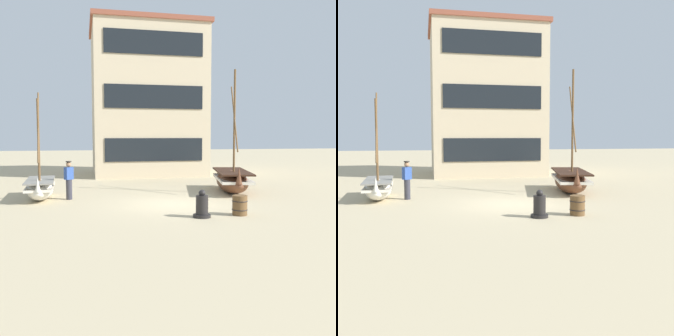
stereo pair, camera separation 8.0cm
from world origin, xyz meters
TOP-DOWN VIEW (x-y plane):
  - ground_plane at (0.00, 0.00)m, footprint 120.00×120.00m
  - fishing_boat_near_left at (3.64, 2.79)m, footprint 2.42×4.56m
  - fishing_boat_centre_large at (-5.43, 2.57)m, footprint 1.32×3.47m
  - fisherman_by_hull at (-4.19, 2.11)m, footprint 0.42×0.40m
  - capstan_winch at (0.39, -2.70)m, footprint 0.61×0.61m
  - wooden_barrel at (1.80, -2.63)m, footprint 0.56×0.56m
  - harbor_building_main at (0.98, 12.87)m, footprint 7.94×6.66m

SIDE VIEW (x-z plane):
  - ground_plane at x=0.00m, z-range 0.00..0.00m
  - wooden_barrel at x=1.80m, z-range 0.00..0.70m
  - capstan_winch at x=0.39m, z-range -0.10..0.85m
  - fishing_boat_centre_large at x=-5.43m, z-range -1.84..2.84m
  - fishing_boat_near_left at x=3.64m, z-range -2.35..3.56m
  - fisherman_by_hull at x=-4.19m, z-range -0.01..1.68m
  - harbor_building_main at x=0.98m, z-range 0.01..10.53m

